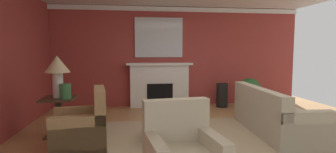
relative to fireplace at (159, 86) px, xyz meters
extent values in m
plane|color=tan|center=(0.43, -2.79, -0.57)|extent=(8.63, 8.63, 0.00)
cube|color=#9E3833|center=(0.43, 0.21, 0.81)|extent=(7.24, 0.12, 2.76)
cube|color=white|center=(0.43, 0.13, 2.11)|extent=(7.24, 0.08, 0.12)
cube|color=tan|center=(0.00, -2.82, -0.57)|extent=(3.72, 2.61, 0.01)
cube|color=white|center=(0.00, 0.01, 0.00)|extent=(1.60, 0.25, 1.15)
cube|color=black|center=(0.00, -0.01, -0.22)|extent=(0.70, 0.26, 0.60)
cube|color=white|center=(0.00, -0.02, 0.61)|extent=(1.80, 0.35, 0.06)
cube|color=silver|center=(0.00, 0.12, 1.33)|extent=(1.32, 0.04, 1.09)
cube|color=#BCB299|center=(1.93, -2.64, -0.35)|extent=(1.03, 2.15, 0.45)
cube|color=#BCB299|center=(1.58, -2.61, 0.08)|extent=(0.33, 2.11, 0.40)
cube|color=#BCB299|center=(1.87, -3.58, -0.26)|extent=(0.91, 0.26, 0.62)
cube|color=#BCB299|center=(1.99, -1.69, -0.26)|extent=(0.91, 0.26, 0.62)
cube|color=#9E7A4C|center=(-1.57, -3.00, -0.35)|extent=(0.90, 0.90, 0.44)
cube|color=#9E7A4C|center=(-1.26, -2.96, 0.12)|extent=(0.27, 0.81, 0.51)
cube|color=#9E7A4C|center=(-1.62, -2.67, -0.27)|extent=(0.81, 0.25, 0.60)
cube|color=#9E7A4C|center=(-1.53, -3.33, -0.27)|extent=(0.81, 0.25, 0.60)
cube|color=#C1B293|center=(-0.22, -4.10, 0.12)|extent=(0.81, 0.26, 0.51)
cylinder|color=#3D2D1E|center=(0.00, -2.82, -0.14)|extent=(1.00, 1.00, 0.04)
cylinder|color=#3D2D1E|center=(0.00, -2.82, -0.37)|extent=(0.12, 0.12, 0.41)
cylinder|color=#3D2D1E|center=(0.00, -2.82, -0.56)|extent=(0.56, 0.56, 0.03)
cube|color=#3D2D1E|center=(-2.05, -2.31, 0.11)|extent=(0.56, 0.56, 0.04)
cube|color=#3D2D1E|center=(-2.05, -2.31, -0.24)|extent=(0.10, 0.10, 0.66)
cube|color=#3D2D1E|center=(-2.05, -2.31, -0.55)|extent=(0.45, 0.45, 0.04)
cylinder|color=beige|center=(-2.05, -2.31, 0.35)|extent=(0.18, 0.18, 0.45)
cone|color=#C6B284|center=(-2.05, -2.31, 0.73)|extent=(0.44, 0.44, 0.30)
cylinder|color=black|center=(1.70, -0.30, -0.24)|extent=(0.31, 0.31, 0.66)
cylinder|color=#33703D|center=(-1.90, -2.43, 0.26)|extent=(0.19, 0.19, 0.26)
cube|color=maroon|center=(-0.12, -2.74, -0.09)|extent=(0.26, 0.18, 0.06)
cube|color=navy|center=(0.04, -2.89, -0.03)|extent=(0.27, 0.24, 0.06)
cylinder|color=#BCB29E|center=(2.30, -0.70, -0.42)|extent=(0.32, 0.32, 0.30)
sphere|color=#28602D|center=(2.30, -0.70, -0.02)|extent=(0.56, 0.56, 0.56)
camera|label=1|loc=(-0.74, -7.18, 0.95)|focal=28.19mm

